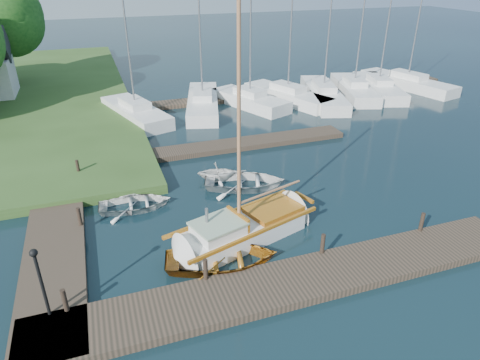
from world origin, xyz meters
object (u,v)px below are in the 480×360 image
object	(u,v)px
lamp_post	(39,274)
sailboat	(246,229)
mooring_post_3	(422,222)
marina_boat_4	(323,93)
marina_boat_5	(354,88)
mooring_post_1	(205,269)
marina_boat_2	(250,99)
marina_boat_0	(135,111)
marina_boat_7	(407,82)
mooring_post_0	(65,300)
dinghy	(222,256)
mooring_post_5	(78,167)
marina_boat_1	(203,101)
tender_a	(135,202)
tree_7	(0,14)
marina_boat_6	(379,86)
marina_boat_3	(288,94)
mooring_post_4	(79,216)
tender_c	(245,180)
mooring_post_2	(323,244)
tender_b	(218,170)

from	to	relation	value
lamp_post	sailboat	xyz separation A→B (m)	(7.34, 2.34, -1.53)
mooring_post_3	marina_boat_4	world-z (taller)	marina_boat_4
marina_boat_5	mooring_post_1	bearing A→B (deg)	154.01
mooring_post_3	marina_boat_2	xyz separation A→B (m)	(-0.29, 18.95, -0.11)
marina_boat_0	marina_boat_7	distance (m)	23.89
mooring_post_0	dinghy	size ratio (longest dim) A/B	0.19
mooring_post_5	marina_boat_2	distance (m)	15.54
marina_boat_1	marina_boat_4	distance (m)	9.90
tender_a	marina_boat_1	size ratio (longest dim) A/B	0.28
mooring_post_1	tree_7	world-z (taller)	tree_7
marina_boat_4	marina_boat_5	world-z (taller)	marina_boat_4
marina_boat_4	marina_boat_6	size ratio (longest dim) A/B	1.28
marina_boat_3	marina_boat_6	bearing A→B (deg)	-112.59
marina_boat_5	lamp_post	bearing A→B (deg)	147.08
mooring_post_4	marina_boat_1	size ratio (longest dim) A/B	0.07
tender_c	marina_boat_7	xyz separation A→B (m)	(20.11, 13.04, 0.16)
marina_boat_5	mooring_post_4	bearing A→B (deg)	140.06
marina_boat_0	tender_a	bearing A→B (deg)	155.57
mooring_post_5	lamp_post	distance (m)	10.12
marina_boat_6	tree_7	world-z (taller)	tree_7
mooring_post_0	mooring_post_5	distance (m)	10.01
mooring_post_5	mooring_post_1	bearing A→B (deg)	-68.20
mooring_post_2	marina_boat_7	bearing A→B (deg)	45.14
mooring_post_0	tender_b	xyz separation A→B (m)	(7.21, 7.61, -0.16)
dinghy	tender_c	xyz separation A→B (m)	(2.90, 5.52, -0.02)
mooring_post_2	mooring_post_4	world-z (taller)	same
sailboat	marina_boat_2	bearing A→B (deg)	51.49
mooring_post_2	lamp_post	world-z (taller)	lamp_post
marina_boat_5	tree_7	size ratio (longest dim) A/B	1.15
marina_boat_3	marina_boat_7	xyz separation A→B (m)	(11.83, 0.27, -0.01)
marina_boat_6	marina_boat_5	bearing A→B (deg)	100.75
tender_c	marina_boat_4	size ratio (longest dim) A/B	0.34
mooring_post_4	dinghy	xyz separation A→B (m)	(4.85, -4.12, -0.27)
tender_b	marina_boat_2	bearing A→B (deg)	-14.20
lamp_post	marina_boat_2	bearing A→B (deg)	54.12
marina_boat_1	marina_boat_2	world-z (taller)	marina_boat_2
mooring_post_0	tree_7	size ratio (longest dim) A/B	0.09
dinghy	mooring_post_5	bearing A→B (deg)	40.69
mooring_post_2	marina_boat_0	distance (m)	19.37
marina_boat_3	tender_a	bearing A→B (deg)	112.91
tender_a	marina_boat_1	xyz separation A→B (m)	(6.77, 13.50, 0.24)
mooring_post_3	marina_boat_3	world-z (taller)	marina_boat_3
sailboat	tender_c	world-z (taller)	sailboat
mooring_post_4	mooring_post_0	bearing A→B (deg)	-95.71
mooring_post_2	marina_boat_6	size ratio (longest dim) A/B	0.09
mooring_post_4	marina_boat_6	distance (m)	28.12
marina_boat_6	marina_boat_2	bearing A→B (deg)	106.86
tender_a	tender_b	xyz separation A→B (m)	(4.36, 1.49, 0.21)
mooring_post_4	sailboat	distance (m)	6.88
dinghy	marina_boat_1	world-z (taller)	marina_boat_1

